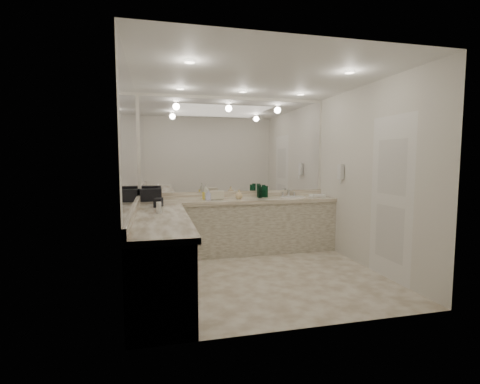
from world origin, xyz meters
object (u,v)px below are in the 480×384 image
object	(u,v)px
cream_cosmetic_case	(217,196)
wall_phone	(341,172)
soap_bottle_a	(206,192)
black_toiletry_bag	(150,195)
soap_bottle_b	(208,195)
hand_towel	(317,196)
soap_bottle_c	(239,194)
sink	(293,198)

from	to	relation	value
cream_cosmetic_case	wall_phone	bearing A→B (deg)	-5.45
wall_phone	soap_bottle_a	distance (m)	2.20
black_toiletry_bag	soap_bottle_b	distance (m)	0.90
cream_cosmetic_case	hand_towel	bearing A→B (deg)	8.67
hand_towel	soap_bottle_c	bearing A→B (deg)	-179.23
black_toiletry_bag	cream_cosmetic_case	bearing A→B (deg)	-1.40
wall_phone	soap_bottle_c	size ratio (longest dim) A/B	1.53
wall_phone	black_toiletry_bag	world-z (taller)	wall_phone
sink	wall_phone	xyz separation A→B (m)	(0.61, -0.50, 0.46)
soap_bottle_a	wall_phone	bearing A→B (deg)	-15.06
hand_towel	sink	bearing A→B (deg)	177.78
sink	black_toiletry_bag	xyz separation A→B (m)	(-2.37, -0.01, 0.10)
hand_towel	soap_bottle_a	bearing A→B (deg)	177.58
cream_cosmetic_case	hand_towel	xyz separation A→B (m)	(1.77, 0.02, -0.05)
sink	soap_bottle_c	bearing A→B (deg)	-177.85
black_toiletry_bag	soap_bottle_a	distance (m)	0.88
soap_bottle_b	soap_bottle_a	bearing A→B (deg)	98.49
cream_cosmetic_case	black_toiletry_bag	bearing A→B (deg)	-173.41
sink	hand_towel	world-z (taller)	hand_towel
soap_bottle_a	cream_cosmetic_case	bearing A→B (deg)	-31.88
wall_phone	black_toiletry_bag	distance (m)	3.04
wall_phone	sink	bearing A→B (deg)	140.43
sink	soap_bottle_c	world-z (taller)	soap_bottle_c
soap_bottle_c	wall_phone	bearing A→B (deg)	-16.51
sink	soap_bottle_b	distance (m)	1.48
black_toiletry_bag	soap_bottle_b	world-z (taller)	black_toiletry_bag
wall_phone	soap_bottle_b	size ratio (longest dim) A/B	1.41
soap_bottle_c	cream_cosmetic_case	bearing A→B (deg)	-179.63
wall_phone	cream_cosmetic_case	xyz separation A→B (m)	(-1.93, 0.46, -0.38)
soap_bottle_b	black_toiletry_bag	bearing A→B (deg)	175.52
wall_phone	soap_bottle_a	size ratio (longest dim) A/B	1.02
black_toiletry_bag	cream_cosmetic_case	xyz separation A→B (m)	(1.04, -0.03, -0.03)
cream_cosmetic_case	hand_towel	world-z (taller)	cream_cosmetic_case
black_toiletry_bag	soap_bottle_c	distance (m)	1.41
wall_phone	soap_bottle_c	world-z (taller)	wall_phone
soap_bottle_a	hand_towel	bearing A→B (deg)	-2.42
sink	cream_cosmetic_case	distance (m)	1.33
soap_bottle_c	black_toiletry_bag	bearing A→B (deg)	179.06
soap_bottle_c	sink	bearing A→B (deg)	2.15
wall_phone	cream_cosmetic_case	bearing A→B (deg)	166.56
black_toiletry_bag	hand_towel	size ratio (longest dim) A/B	1.33
black_toiletry_bag	hand_towel	xyz separation A→B (m)	(2.82, -0.00, -0.07)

